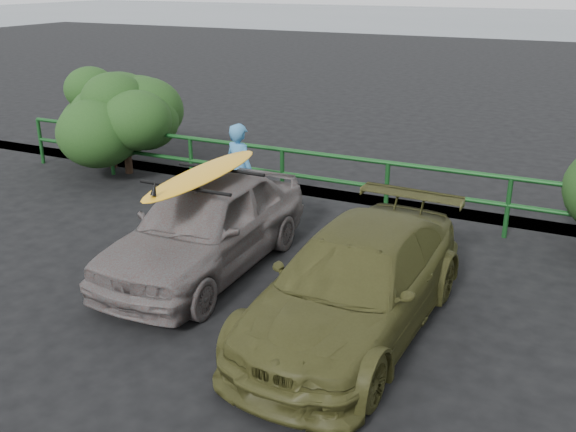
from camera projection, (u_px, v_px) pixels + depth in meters
name	position (u px, v px, depth m)	size (l,w,h in m)	color
ground	(168.00, 344.00, 7.37)	(80.00, 80.00, 0.00)	black
ocean	(561.00, 21.00, 57.91)	(200.00, 200.00, 0.00)	#525E65
guardrail	(333.00, 182.00, 11.40)	(14.00, 0.08, 1.04)	#124218
shrub_left	(129.00, 126.00, 13.53)	(3.20, 2.40, 1.95)	#204318
sedan	(206.00, 225.00, 9.03)	(1.58, 3.94, 1.34)	#625957
olive_vehicle	(355.00, 283.00, 7.47)	(1.70, 4.18, 1.21)	#3F3F1C
man	(240.00, 171.00, 10.93)	(0.61, 0.40, 1.67)	teal
roof_rack	(204.00, 178.00, 8.79)	(1.40, 0.98, 0.05)	black
surfboard	(203.00, 174.00, 8.76)	(0.56, 2.70, 0.08)	#F7AB1A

